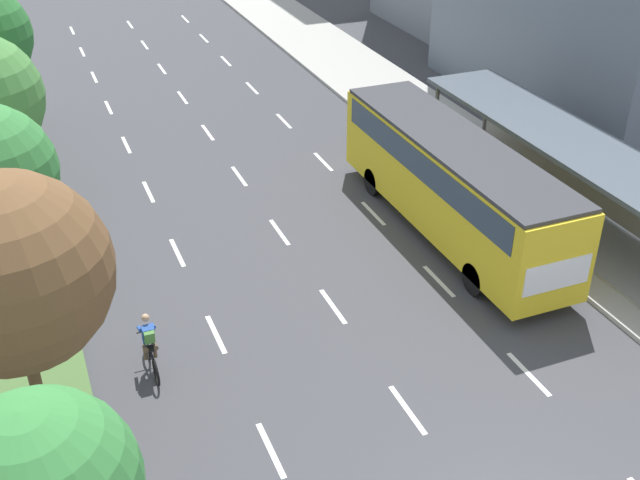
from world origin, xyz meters
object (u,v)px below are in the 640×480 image
object	(u,v)px
bus	(452,176)
median_tree_second	(9,273)
bus_shelter	(572,169)
cyclist	(150,346)

from	to	relation	value
bus	median_tree_second	world-z (taller)	median_tree_second
bus_shelter	bus	distance (m)	4.33
bus	median_tree_second	size ratio (longest dim) A/B	1.73
bus_shelter	bus	xyz separation A→B (m)	(-4.28, 0.64, 0.20)
bus	cyclist	bearing A→B (deg)	-162.27
cyclist	median_tree_second	size ratio (longest dim) A/B	0.28
cyclist	median_tree_second	xyz separation A→B (m)	(-2.74, -1.36, 3.70)
cyclist	bus_shelter	bearing A→B (deg)	10.49
median_tree_second	bus_shelter	bearing A→B (deg)	13.13
bus_shelter	median_tree_second	bearing A→B (deg)	-166.87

